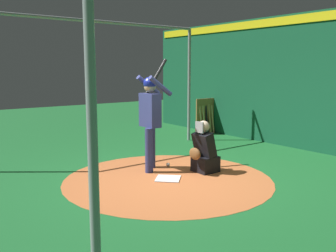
% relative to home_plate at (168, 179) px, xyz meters
% --- Properties ---
extents(ground_plane, '(27.28, 27.28, 0.00)m').
position_rel_home_plate_xyz_m(ground_plane, '(0.00, 0.00, -0.01)').
color(ground_plane, '#195B28').
extents(dirt_circle, '(3.65, 3.65, 0.01)m').
position_rel_home_plate_xyz_m(dirt_circle, '(0.00, 0.00, -0.01)').
color(dirt_circle, '#B76033').
rests_on(dirt_circle, ground).
extents(home_plate, '(0.59, 0.59, 0.01)m').
position_rel_home_plate_xyz_m(home_plate, '(0.00, 0.00, 0.00)').
color(home_plate, white).
rests_on(home_plate, dirt_circle).
extents(batter, '(0.68, 0.49, 2.12)m').
position_rel_home_plate_xyz_m(batter, '(-0.11, -0.69, 1.07)').
color(batter, navy).
rests_on(batter, ground).
extents(catcher, '(0.58, 0.40, 0.98)m').
position_rel_home_plate_xyz_m(catcher, '(-0.82, 0.04, 0.37)').
color(catcher, black).
rests_on(catcher, ground).
extents(back_wall, '(0.22, 11.28, 3.22)m').
position_rel_home_plate_xyz_m(back_wall, '(-4.14, 0.00, 1.61)').
color(back_wall, '#145133').
rests_on(back_wall, ground).
extents(cage_frame, '(5.35, 5.19, 2.99)m').
position_rel_home_plate_xyz_m(cage_frame, '(0.00, 0.00, 2.06)').
color(cage_frame, gray).
rests_on(cage_frame, ground).
extents(bat_rack, '(1.06, 0.22, 1.05)m').
position_rel_home_plate_xyz_m(bat_rack, '(-3.89, -3.06, 0.48)').
color(bat_rack, olive).
rests_on(bat_rack, ground).
extents(baseball_0, '(0.07, 0.07, 0.07)m').
position_rel_home_plate_xyz_m(baseball_0, '(-0.50, -0.67, 0.03)').
color(baseball_0, white).
rests_on(baseball_0, dirt_circle).
extents(baseball_1, '(0.07, 0.07, 0.07)m').
position_rel_home_plate_xyz_m(baseball_1, '(-0.89, -0.31, 0.03)').
color(baseball_1, white).
rests_on(baseball_1, dirt_circle).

